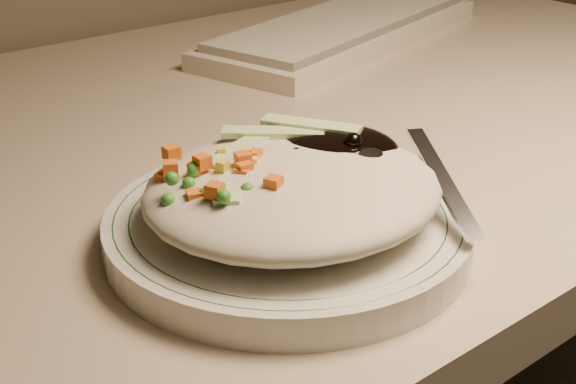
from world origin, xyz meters
TOP-DOWN VIEW (x-y plane):
  - desk at (0.00, 1.38)m, footprint 1.40×0.70m
  - plate at (-0.06, 1.18)m, footprint 0.23×0.23m
  - plate_rim at (-0.06, 1.18)m, footprint 0.22×0.22m
  - meal at (-0.06, 1.18)m, footprint 0.21×0.19m
  - keyboard at (0.31, 1.52)m, footprint 0.44×0.25m

SIDE VIEW (x-z plane):
  - desk at x=0.00m, z-range 0.17..0.91m
  - plate at x=-0.06m, z-range 0.74..0.76m
  - keyboard at x=0.31m, z-range 0.74..0.77m
  - plate_rim at x=-0.06m, z-range 0.76..0.76m
  - meal at x=-0.06m, z-range 0.76..0.81m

